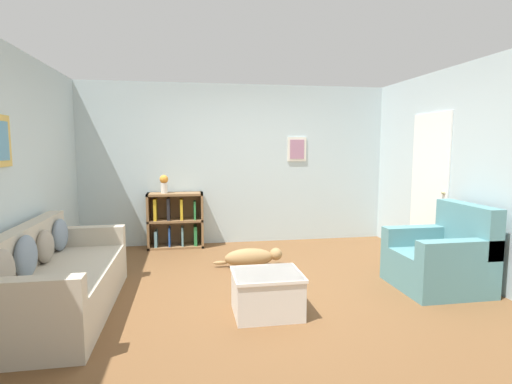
% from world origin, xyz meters
% --- Properties ---
extents(ground_plane, '(14.00, 14.00, 0.00)m').
position_xyz_m(ground_plane, '(0.00, 0.00, 0.00)').
color(ground_plane, brown).
extents(wall_back, '(5.60, 0.13, 2.60)m').
position_xyz_m(wall_back, '(0.00, 2.25, 1.30)').
color(wall_back, silver).
rests_on(wall_back, ground_plane).
extents(wall_left, '(0.13, 5.00, 2.60)m').
position_xyz_m(wall_left, '(-2.55, -0.00, 1.30)').
color(wall_left, silver).
rests_on(wall_left, ground_plane).
extents(wall_right, '(0.16, 5.00, 2.60)m').
position_xyz_m(wall_right, '(2.55, 0.02, 1.29)').
color(wall_right, silver).
rests_on(wall_right, ground_plane).
extents(couch, '(0.85, 2.04, 0.85)m').
position_xyz_m(couch, '(-2.06, -0.37, 0.32)').
color(couch, '#B7AD99').
rests_on(couch, ground_plane).
extents(bookshelf, '(0.87, 0.33, 0.87)m').
position_xyz_m(bookshelf, '(-1.02, 2.04, 0.43)').
color(bookshelf, olive).
rests_on(bookshelf, ground_plane).
extents(recliner_chair, '(0.90, 0.91, 0.96)m').
position_xyz_m(recliner_chair, '(2.00, -0.35, 0.34)').
color(recliner_chair, slate).
rests_on(recliner_chair, ground_plane).
extents(coffee_table, '(0.65, 0.55, 0.41)m').
position_xyz_m(coffee_table, '(-0.08, -0.72, 0.22)').
color(coffee_table, silver).
rests_on(coffee_table, ground_plane).
extents(dog, '(0.93, 0.22, 0.25)m').
position_xyz_m(dog, '(0.01, 0.79, 0.13)').
color(dog, '#9E7A4C').
rests_on(dog, ground_plane).
extents(vase, '(0.13, 0.13, 0.28)m').
position_xyz_m(vase, '(-1.18, 2.01, 1.03)').
color(vase, silver).
rests_on(vase, bookshelf).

